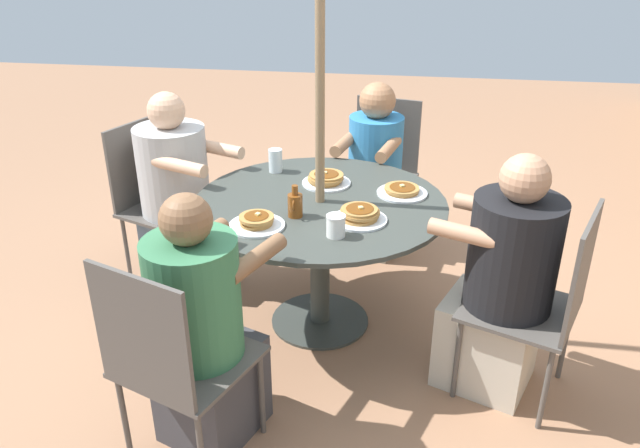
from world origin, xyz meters
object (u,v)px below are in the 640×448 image
(patio_table, at_px, (320,224))
(drinking_glass_a, at_px, (275,161))
(patio_chair_east, at_px, (155,193))
(patio_chair_west, at_px, (545,298))
(diner_south, at_px, (203,334))
(pancake_plate_b, at_px, (257,222))
(diner_west, at_px, (502,288))
(diner_north, at_px, (373,176))
(coffee_cup, at_px, (336,226))
(patio_chair_south, at_px, (170,357))
(syrup_bottle, at_px, (295,204))
(patio_chair_north, at_px, (382,164))
(pancake_plate_d, at_px, (326,179))
(pancake_plate_c, at_px, (402,191))
(pancake_plate_a, at_px, (360,215))
(diner_east, at_px, (180,201))

(patio_table, xyz_separation_m, drinking_glass_a, (-0.36, -0.30, 0.19))
(patio_chair_east, height_order, patio_chair_west, same)
(diner_south, relative_size, pancake_plate_b, 4.35)
(diner_west, xyz_separation_m, drinking_glass_a, (-0.72, -1.16, 0.27))
(diner_north, height_order, coffee_cup, diner_north)
(diner_north, xyz_separation_m, patio_chair_east, (0.50, -1.24, 0.02))
(patio_chair_south, bearing_deg, syrup_bottle, 90.88)
(patio_chair_south, height_order, diner_south, diner_south)
(patio_chair_north, bearing_deg, pancake_plate_d, 86.71)
(patio_chair_east, distance_m, diner_south, 1.45)
(patio_chair_north, relative_size, patio_chair_east, 1.00)
(pancake_plate_b, height_order, drinking_glass_a, drinking_glass_a)
(patio_chair_south, bearing_deg, drinking_glass_a, 107.00)
(patio_chair_east, distance_m, patio_chair_south, 1.58)
(patio_chair_west, height_order, pancake_plate_d, patio_chair_west)
(patio_table, distance_m, diner_south, 0.93)
(pancake_plate_c, bearing_deg, diner_west, 42.61)
(diner_north, relative_size, patio_chair_east, 1.18)
(diner_north, height_order, pancake_plate_d, diner_north)
(patio_table, xyz_separation_m, patio_chair_south, (1.04, -0.40, -0.07))
(pancake_plate_b, bearing_deg, patio_chair_west, 85.35)
(drinking_glass_a, bearing_deg, patio_table, 39.84)
(patio_chair_south, relative_size, diner_south, 0.84)
(pancake_plate_a, relative_size, pancake_plate_d, 1.00)
(patio_chair_south, relative_size, drinking_glass_a, 7.30)
(diner_west, bearing_deg, patio_chair_east, 90.69)
(pancake_plate_b, xyz_separation_m, pancake_plate_c, (-0.47, 0.63, -0.01))
(diner_east, bearing_deg, syrup_bottle, 77.13)
(pancake_plate_a, bearing_deg, pancake_plate_d, -152.38)
(pancake_plate_d, bearing_deg, patio_chair_west, 57.90)
(diner_west, height_order, syrup_bottle, diner_west)
(diner_south, bearing_deg, drinking_glass_a, 109.53)
(drinking_glass_a, bearing_deg, patio_chair_east, -93.27)
(pancake_plate_c, xyz_separation_m, drinking_glass_a, (-0.21, -0.70, 0.05))
(patio_chair_west, distance_m, syrup_bottle, 1.17)
(patio_table, height_order, pancake_plate_d, pancake_plate_d)
(pancake_plate_b, bearing_deg, pancake_plate_d, 156.53)
(patio_chair_east, relative_size, pancake_plate_c, 3.64)
(patio_chair_east, distance_m, pancake_plate_a, 1.40)
(patio_chair_south, bearing_deg, patio_table, 90.00)
(pancake_plate_d, distance_m, coffee_cup, 0.60)
(patio_table, relative_size, patio_chair_west, 1.35)
(diner_south, xyz_separation_m, coffee_cup, (-0.50, 0.46, 0.26))
(patio_chair_east, xyz_separation_m, pancake_plate_b, (0.72, 0.80, 0.22))
(patio_chair_south, bearing_deg, coffee_cup, 73.30)
(diner_south, xyz_separation_m, pancake_plate_c, (-1.01, 0.73, 0.23))
(patio_chair_north, distance_m, pancake_plate_d, 0.92)
(patio_chair_west, distance_m, diner_west, 0.18)
(pancake_plate_d, relative_size, syrup_bottle, 1.64)
(pancake_plate_c, bearing_deg, diner_north, -165.80)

